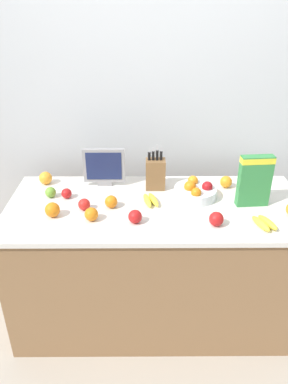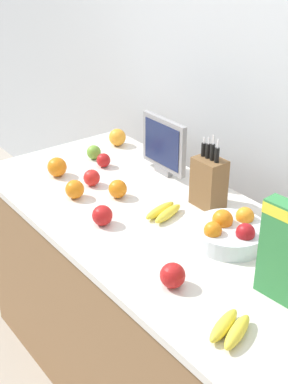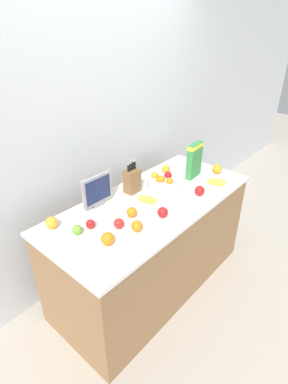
{
  "view_description": "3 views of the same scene",
  "coord_description": "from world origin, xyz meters",
  "px_view_note": "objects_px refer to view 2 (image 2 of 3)",
  "views": [
    {
      "loc": [
        -0.09,
        -2.01,
        2.06
      ],
      "look_at": [
        -0.08,
        0.04,
        0.97
      ],
      "focal_mm": 35.0,
      "sensor_mm": 36.0,
      "label": 1
    },
    {
      "loc": [
        1.37,
        -1.13,
        1.96
      ],
      "look_at": [
        -0.07,
        -0.05,
        1.02
      ],
      "focal_mm": 50.0,
      "sensor_mm": 36.0,
      "label": 2
    },
    {
      "loc": [
        -1.6,
        -1.31,
        2.15
      ],
      "look_at": [
        -0.1,
        0.01,
        1.02
      ],
      "focal_mm": 28.0,
      "sensor_mm": 36.0,
      "label": 3
    }
  ],
  "objects_px": {
    "orange_near_bowl": "(118,189)",
    "orange_front_left": "(117,137)",
    "apple_near_bananas": "(92,178)",
    "orange_front_right": "(75,189)",
    "banana_bunch_left": "(230,329)",
    "banana_bunch_right": "(164,212)",
    "apple_rightmost": "(94,152)",
    "apple_rear": "(173,275)",
    "knife_block": "(208,181)",
    "apple_by_knife_block": "(102,215)",
    "apple_leftmost": "(103,160)",
    "fruit_bowl": "(230,232)",
    "small_monitor": "(164,145)",
    "orange_back_center": "(57,167)"
  },
  "relations": [
    {
      "from": "orange_near_bowl",
      "to": "orange_front_left",
      "type": "bearing_deg",
      "value": 145.7
    },
    {
      "from": "apple_near_bananas",
      "to": "orange_front_right",
      "type": "distance_m",
      "value": 0.13
    },
    {
      "from": "banana_bunch_left",
      "to": "orange_front_right",
      "type": "distance_m",
      "value": 0.98
    },
    {
      "from": "banana_bunch_right",
      "to": "apple_rightmost",
      "type": "xyz_separation_m",
      "value": [
        -0.64,
        0.08,
        0.02
      ]
    },
    {
      "from": "orange_near_bowl",
      "to": "apple_rear",
      "type": "bearing_deg",
      "value": -18.66
    },
    {
      "from": "banana_bunch_right",
      "to": "orange_front_right",
      "type": "bearing_deg",
      "value": -149.6
    },
    {
      "from": "knife_block",
      "to": "orange_near_bowl",
      "type": "height_order",
      "value": "knife_block"
    },
    {
      "from": "banana_bunch_left",
      "to": "banana_bunch_right",
      "type": "relative_size",
      "value": 0.97
    },
    {
      "from": "orange_front_right",
      "to": "apple_by_knife_block",
      "type": "bearing_deg",
      "value": -6.01
    },
    {
      "from": "orange_near_bowl",
      "to": "banana_bunch_right",
      "type": "bearing_deg",
      "value": 12.83
    },
    {
      "from": "knife_block",
      "to": "orange_near_bowl",
      "type": "bearing_deg",
      "value": -137.07
    },
    {
      "from": "knife_block",
      "to": "orange_near_bowl",
      "type": "relative_size",
      "value": 3.98
    },
    {
      "from": "apple_leftmost",
      "to": "apple_by_knife_block",
      "type": "bearing_deg",
      "value": -33.55
    },
    {
      "from": "knife_block",
      "to": "apple_leftmost",
      "type": "height_order",
      "value": "knife_block"
    },
    {
      "from": "banana_bunch_right",
      "to": "orange_front_right",
      "type": "distance_m",
      "value": 0.4
    },
    {
      "from": "fruit_bowl",
      "to": "orange_near_bowl",
      "type": "relative_size",
      "value": 3.49
    },
    {
      "from": "fruit_bowl",
      "to": "banana_bunch_left",
      "type": "height_order",
      "value": "fruit_bowl"
    },
    {
      "from": "apple_by_knife_block",
      "to": "orange_front_right",
      "type": "xyz_separation_m",
      "value": [
        -0.25,
        0.03,
        0.0
      ]
    },
    {
      "from": "small_monitor",
      "to": "fruit_bowl",
      "type": "distance_m",
      "value": 0.62
    },
    {
      "from": "small_monitor",
      "to": "orange_back_center",
      "type": "distance_m",
      "value": 0.49
    },
    {
      "from": "apple_by_knife_block",
      "to": "apple_rear",
      "type": "bearing_deg",
      "value": -3.88
    },
    {
      "from": "banana_bunch_left",
      "to": "apple_rear",
      "type": "relative_size",
      "value": 2.1
    },
    {
      "from": "fruit_bowl",
      "to": "orange_near_bowl",
      "type": "height_order",
      "value": "fruit_bowl"
    },
    {
      "from": "fruit_bowl",
      "to": "apple_by_knife_block",
      "type": "xyz_separation_m",
      "value": [
        -0.38,
        -0.3,
        -0.0
      ]
    },
    {
      "from": "fruit_bowl",
      "to": "orange_near_bowl",
      "type": "xyz_separation_m",
      "value": [
        -0.53,
        -0.13,
        -0.0
      ]
    },
    {
      "from": "small_monitor",
      "to": "apple_by_knife_block",
      "type": "relative_size",
      "value": 3.48
    },
    {
      "from": "fruit_bowl",
      "to": "apple_rightmost",
      "type": "xyz_separation_m",
      "value": [
        -0.93,
        0.0,
        -0.01
      ]
    },
    {
      "from": "apple_rightmost",
      "to": "orange_front_left",
      "type": "relative_size",
      "value": 0.79
    },
    {
      "from": "orange_back_center",
      "to": "apple_near_bananas",
      "type": "bearing_deg",
      "value": 23.13
    },
    {
      "from": "banana_bunch_right",
      "to": "orange_back_center",
      "type": "distance_m",
      "value": 0.6
    },
    {
      "from": "knife_block",
      "to": "banana_bunch_left",
      "type": "xyz_separation_m",
      "value": [
        0.6,
        -0.47,
        -0.09
      ]
    },
    {
      "from": "orange_near_bowl",
      "to": "apple_leftmost",
      "type": "bearing_deg",
      "value": 157.81
    },
    {
      "from": "apple_by_knife_block",
      "to": "orange_near_bowl",
      "type": "xyz_separation_m",
      "value": [
        -0.15,
        0.17,
        -0.0
      ]
    },
    {
      "from": "apple_rightmost",
      "to": "orange_back_center",
      "type": "distance_m",
      "value": 0.24
    },
    {
      "from": "apple_by_knife_block",
      "to": "fruit_bowl",
      "type": "bearing_deg",
      "value": 38.41
    },
    {
      "from": "apple_rear",
      "to": "small_monitor",
      "type": "bearing_deg",
      "value": 143.21
    },
    {
      "from": "fruit_bowl",
      "to": "apple_rear",
      "type": "distance_m",
      "value": 0.34
    },
    {
      "from": "banana_bunch_right",
      "to": "apple_leftmost",
      "type": "distance_m",
      "value": 0.54
    },
    {
      "from": "apple_leftmost",
      "to": "orange_front_right",
      "type": "relative_size",
      "value": 0.83
    },
    {
      "from": "apple_by_knife_block",
      "to": "apple_near_bananas",
      "type": "height_order",
      "value": "apple_by_knife_block"
    },
    {
      "from": "orange_back_center",
      "to": "orange_front_right",
      "type": "height_order",
      "value": "orange_back_center"
    },
    {
      "from": "small_monitor",
      "to": "apple_rightmost",
      "type": "distance_m",
      "value": 0.39
    },
    {
      "from": "banana_bunch_right",
      "to": "orange_front_right",
      "type": "relative_size",
      "value": 2.26
    },
    {
      "from": "orange_back_center",
      "to": "apple_rightmost",
      "type": "bearing_deg",
      "value": 104.9
    },
    {
      "from": "fruit_bowl",
      "to": "banana_bunch_left",
      "type": "bearing_deg",
      "value": -44.9
    },
    {
      "from": "knife_block",
      "to": "orange_back_center",
      "type": "relative_size",
      "value": 3.51
    },
    {
      "from": "small_monitor",
      "to": "apple_near_bananas",
      "type": "bearing_deg",
      "value": -106.47
    },
    {
      "from": "fruit_bowl",
      "to": "apple_leftmost",
      "type": "bearing_deg",
      "value": -179.38
    },
    {
      "from": "banana_bunch_right",
      "to": "orange_near_bowl",
      "type": "distance_m",
      "value": 0.25
    },
    {
      "from": "orange_front_right",
      "to": "knife_block",
      "type": "bearing_deg",
      "value": 46.83
    }
  ]
}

